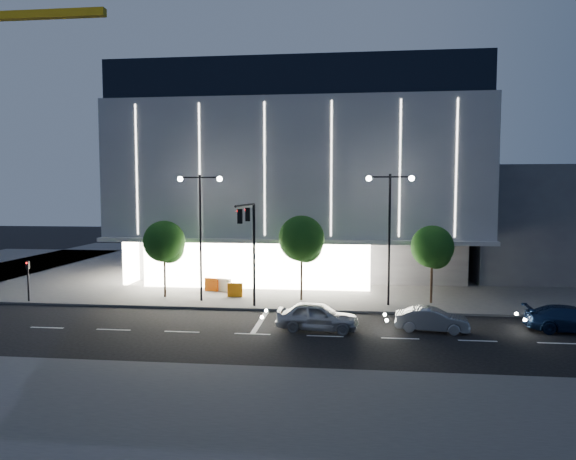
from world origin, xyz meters
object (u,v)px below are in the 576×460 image
(tree_left, at_px, (165,244))
(tree_mid, at_px, (302,241))
(tree_right, at_px, (432,249))
(barrier_b, at_px, (225,285))
(car_second, at_px, (432,320))
(car_third, at_px, (572,319))
(barrier_c, at_px, (235,290))
(street_lamp_east, at_px, (389,219))
(street_lamp_west, at_px, (200,218))
(barrier_a, at_px, (212,284))
(traffic_mast, at_px, (250,235))
(car_lead, at_px, (317,316))
(ped_signal_far, at_px, (28,277))

(tree_left, xyz_separation_m, tree_mid, (10.00, 0.00, 0.30))
(tree_right, height_order, barrier_b, tree_right)
(car_second, relative_size, car_third, 0.82)
(car_second, height_order, barrier_c, car_second)
(tree_left, relative_size, barrier_b, 5.20)
(street_lamp_east, xyz_separation_m, car_second, (1.90, -5.85, -5.29))
(street_lamp_east, relative_size, barrier_b, 8.18)
(street_lamp_west, height_order, car_third, street_lamp_west)
(barrier_a, distance_m, barrier_b, 1.08)
(barrier_b, bearing_deg, tree_mid, 3.97)
(car_second, bearing_deg, tree_right, -1.85)
(street_lamp_east, distance_m, tree_right, 3.81)
(tree_mid, height_order, car_third, tree_mid)
(car_third, relative_size, barrier_a, 4.49)
(traffic_mast, relative_size, street_lamp_east, 0.79)
(street_lamp_west, bearing_deg, traffic_mast, -33.65)
(tree_left, distance_m, tree_right, 19.00)
(car_lead, height_order, car_second, car_lead)
(tree_mid, relative_size, barrier_c, 5.59)
(car_third, xyz_separation_m, barrier_b, (-21.77, 8.44, -0.07))
(tree_mid, xyz_separation_m, car_second, (7.88, -6.87, -3.67))
(street_lamp_east, height_order, car_third, street_lamp_east)
(barrier_b, bearing_deg, barrier_c, -31.12)
(tree_mid, distance_m, car_third, 17.18)
(tree_mid, bearing_deg, car_second, -41.09)
(street_lamp_west, relative_size, tree_left, 1.57)
(ped_signal_far, distance_m, barrier_a, 12.90)
(tree_mid, height_order, tree_right, tree_mid)
(car_second, bearing_deg, barrier_b, 64.21)
(street_lamp_west, height_order, tree_right, street_lamp_west)
(tree_left, distance_m, car_lead, 14.01)
(barrier_a, xyz_separation_m, barrier_c, (2.26, -1.92, 0.00))
(tree_left, xyz_separation_m, car_third, (25.63, -6.12, -3.32))
(car_second, distance_m, barrier_b, 16.75)
(tree_mid, height_order, barrier_a, tree_mid)
(car_third, height_order, barrier_a, car_third)
(traffic_mast, xyz_separation_m, barrier_c, (-1.91, 4.24, -4.38))
(street_lamp_west, height_order, ped_signal_far, street_lamp_west)
(traffic_mast, xyz_separation_m, tree_left, (-6.97, 3.68, -0.99))
(traffic_mast, relative_size, tree_right, 1.28)
(tree_mid, bearing_deg, street_lamp_west, -171.74)
(traffic_mast, xyz_separation_m, tree_right, (12.03, 3.68, -1.14))
(tree_left, height_order, car_second, tree_left)
(barrier_c, bearing_deg, tree_right, -4.04)
(ped_signal_far, xyz_separation_m, tree_right, (28.03, 2.52, 2.00))
(ped_signal_far, distance_m, car_lead, 21.10)
(ped_signal_far, height_order, tree_right, tree_right)
(street_lamp_west, bearing_deg, barrier_b, 75.00)
(car_third, bearing_deg, car_lead, 99.12)
(tree_mid, xyz_separation_m, car_third, (15.63, -6.12, -3.62))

